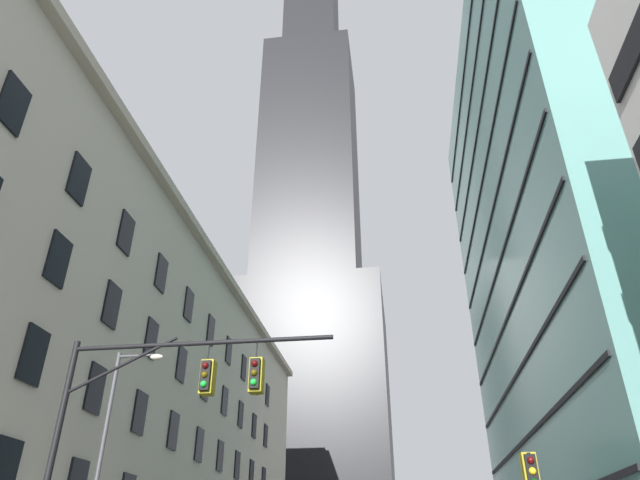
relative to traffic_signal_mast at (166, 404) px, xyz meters
The scene contains 5 objects.
station_building 27.32m from the traffic_signal_mast, 124.34° to the left, with size 16.46×65.36×22.81m.
dark_skyscraper 105.67m from the traffic_signal_mast, 96.30° to the left, with size 29.35×29.35×223.35m.
glass_office_midrise 36.16m from the traffic_signal_mast, 44.75° to the left, with size 16.04×35.37×43.76m.
traffic_signal_mast is the anchor object (origin of this frame).
street_lamppost 7.10m from the traffic_signal_mast, 128.87° to the left, with size 2.06×0.32×8.73m.
Camera 1 is at (3.05, -11.54, 1.30)m, focal length 31.64 mm.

